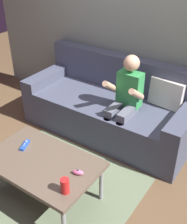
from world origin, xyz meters
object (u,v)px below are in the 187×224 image
(coffee_table, at_px, (42,164))
(nunchuk_pink, at_px, (78,172))
(soda_can, at_px, (65,186))
(couch, at_px, (111,108))
(game_remote_blue_near_edge, at_px, (25,145))
(person_seated_on_couch, at_px, (125,99))

(coffee_table, bearing_deg, nunchuk_pink, 7.51)
(soda_can, bearing_deg, couch, 107.92)
(couch, height_order, nunchuk_pink, couch)
(couch, height_order, coffee_table, couch)
(couch, distance_m, game_remote_blue_near_edge, 1.18)
(coffee_table, height_order, soda_can, soda_can)
(couch, relative_size, game_remote_blue_near_edge, 13.46)
(person_seated_on_couch, bearing_deg, game_remote_blue_near_edge, -114.87)
(person_seated_on_couch, distance_m, soda_can, 1.21)
(person_seated_on_couch, height_order, nunchuk_pink, person_seated_on_couch)
(person_seated_on_couch, height_order, soda_can, person_seated_on_couch)
(coffee_table, bearing_deg, soda_can, -22.23)
(soda_can, bearing_deg, coffee_table, 157.77)
(couch, xyz_separation_m, soda_can, (0.45, -1.38, 0.18))
(couch, bearing_deg, soda_can, -72.08)
(nunchuk_pink, distance_m, soda_can, 0.20)
(person_seated_on_couch, distance_m, coffee_table, 1.08)
(coffee_table, bearing_deg, game_remote_blue_near_edge, 166.48)
(nunchuk_pink, relative_size, soda_can, 0.82)
(couch, xyz_separation_m, game_remote_blue_near_edge, (-0.18, -1.16, 0.13))
(person_seated_on_couch, distance_m, nunchuk_pink, 1.01)
(soda_can, bearing_deg, game_remote_blue_near_edge, 161.22)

